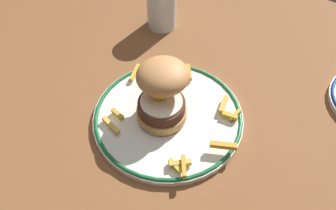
# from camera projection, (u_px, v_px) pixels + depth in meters

# --- Properties ---
(ground_plane) EXTENTS (1.34, 1.02, 0.04)m
(ground_plane) POSITION_uv_depth(u_px,v_px,m) (177.00, 115.00, 0.81)
(ground_plane) COLOR brown
(dinner_plate) EXTENTS (0.29, 0.29, 0.02)m
(dinner_plate) POSITION_uv_depth(u_px,v_px,m) (168.00, 118.00, 0.77)
(dinner_plate) COLOR white
(dinner_plate) RESTS_ON ground_plane
(burger) EXTENTS (0.13, 0.13, 0.11)m
(burger) POSITION_uv_depth(u_px,v_px,m) (162.00, 90.00, 0.73)
(burger) COLOR tan
(burger) RESTS_ON dinner_plate
(fries_pile) EXTENTS (0.27, 0.24, 0.02)m
(fries_pile) POSITION_uv_depth(u_px,v_px,m) (183.00, 117.00, 0.75)
(fries_pile) COLOR gold
(fries_pile) RESTS_ON dinner_plate
(water_glass) EXTENTS (0.07, 0.07, 0.11)m
(water_glass) POSITION_uv_depth(u_px,v_px,m) (162.00, 9.00, 0.93)
(water_glass) COLOR silver
(water_glass) RESTS_ON ground_plane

